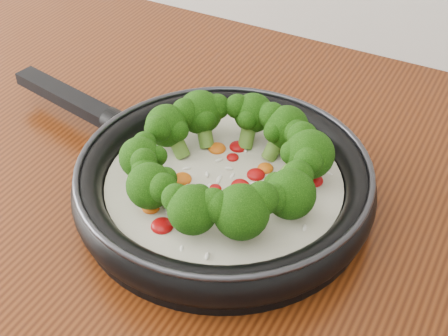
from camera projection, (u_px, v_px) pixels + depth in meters
The scene contains 1 object.
skillet at pixel (223, 178), 0.68m from camera, with size 0.52×0.38×0.09m.
Camera 1 is at (0.31, 0.63, 1.37)m, focal length 51.98 mm.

